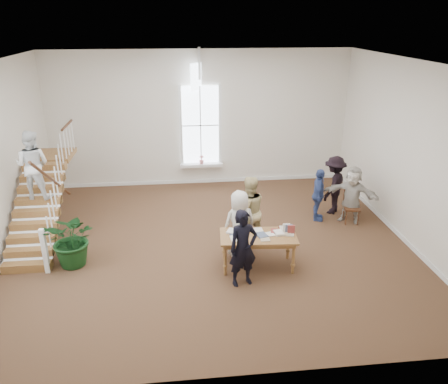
{
  "coord_description": "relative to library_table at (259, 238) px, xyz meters",
  "views": [
    {
      "loc": [
        -0.78,
        -9.92,
        5.46
      ],
      "look_at": [
        0.35,
        0.4,
        1.26
      ],
      "focal_mm": 35.0,
      "sensor_mm": 36.0,
      "label": 1
    }
  ],
  "objects": [
    {
      "name": "room_shell",
      "position": [
        -0.97,
        5.6,
        -0.33
      ],
      "size": [
        10.49,
        10.0,
        10.0
      ],
      "color": "silver",
      "rests_on": "ground"
    },
    {
      "name": "person_yellow",
      "position": [
        -0.06,
        1.09,
        0.19
      ],
      "size": [
        1.02,
        0.86,
        1.84
      ],
      "primitive_type": "imported",
      "rotation": [
        0.0,
        0.0,
        3.34
      ],
      "color": "#CDBB80",
      "rests_on": "ground"
    },
    {
      "name": "staircase",
      "position": [
        -5.32,
        1.96,
        0.89
      ],
      "size": [
        1.1,
        4.1,
        2.92
      ],
      "color": "brown",
      "rests_on": "ground"
    },
    {
      "name": "library_table",
      "position": [
        0.0,
        0.0,
        0.0
      ],
      "size": [
        1.8,
        0.99,
        0.87
      ],
      "rotation": [
        0.0,
        0.0,
        -0.07
      ],
      "color": "brown",
      "rests_on": "ground"
    },
    {
      "name": "woman_cluster_a",
      "position": [
        2.14,
        2.31,
        0.03
      ],
      "size": [
        0.61,
        0.96,
        1.53
      ],
      "primitive_type": "imported",
      "rotation": [
        0.0,
        0.0,
        1.29
      ],
      "color": "#364982",
      "rests_on": "ground"
    },
    {
      "name": "woman_cluster_c",
      "position": [
        3.03,
        2.11,
        0.09
      ],
      "size": [
        1.53,
        1.25,
        1.64
      ],
      "primitive_type": "imported",
      "rotation": [
        0.0,
        0.0,
        5.69
      ],
      "color": "beige",
      "rests_on": "ground"
    },
    {
      "name": "floor_plant",
      "position": [
        -4.25,
        0.54,
        -0.05
      ],
      "size": [
        1.44,
        1.32,
        1.35
      ],
      "primitive_type": "imported",
      "rotation": [
        0.0,
        0.0,
        -0.25
      ],
      "color": "#113815",
      "rests_on": "ground"
    },
    {
      "name": "police_officer",
      "position": [
        -0.46,
        -0.66,
        0.14
      ],
      "size": [
        0.72,
        0.57,
        1.74
      ],
      "primitive_type": "imported",
      "rotation": [
        0.0,
        0.0,
        0.27
      ],
      "color": "black",
      "rests_on": "ground"
    },
    {
      "name": "elderly_woman",
      "position": [
        -0.36,
        0.59,
        0.1
      ],
      "size": [
        0.92,
        0.71,
        1.67
      ],
      "primitive_type": "imported",
      "rotation": [
        0.0,
        0.0,
        3.39
      ],
      "color": "beige",
      "rests_on": "ground"
    },
    {
      "name": "side_chair",
      "position": [
        3.04,
        2.09,
        -0.2
      ],
      "size": [
        0.47,
        0.47,
        0.96
      ],
      "rotation": [
        0.0,
        0.0,
        -0.16
      ],
      "color": "#3A220F",
      "rests_on": "ground"
    },
    {
      "name": "ground",
      "position": [
        -0.97,
        1.21,
        -0.73
      ],
      "size": [
        10.0,
        10.0,
        0.0
      ],
      "primitive_type": "plane",
      "color": "#482C1C",
      "rests_on": "ground"
    },
    {
      "name": "woman_cluster_b",
      "position": [
        2.74,
        2.76,
        0.14
      ],
      "size": [
        1.21,
        1.27,
        1.73
      ],
      "primitive_type": "imported",
      "rotation": [
        0.0,
        0.0,
        4.02
      ],
      "color": "black",
      "rests_on": "ground"
    }
  ]
}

